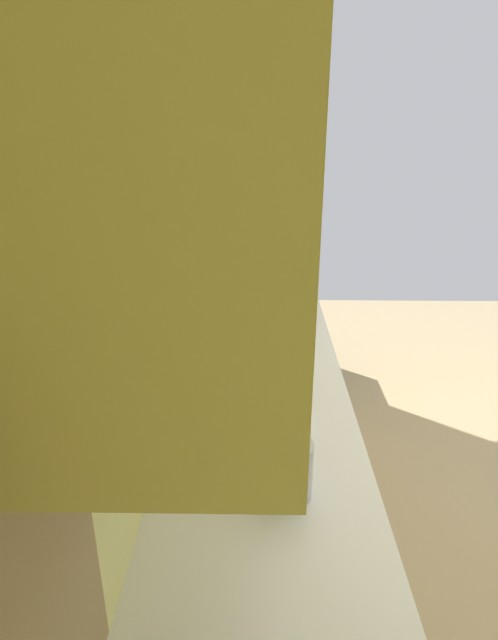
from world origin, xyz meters
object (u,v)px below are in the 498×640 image
at_px(oven_range, 258,314).
at_px(bowl, 283,419).
at_px(microwave, 257,262).
at_px(kettle, 289,469).

distance_m(oven_range, bowl, 2.24).
distance_m(microwave, kettle, 1.80).
xyz_separation_m(oven_range, kettle, (-2.51, -0.08, 0.53)).
bearing_deg(oven_range, microwave, 179.52).
relative_size(microwave, bowl, 3.13).
distance_m(microwave, bowl, 1.48).
bearing_deg(kettle, oven_range, 1.93).
height_order(oven_range, kettle, kettle).
bearing_deg(microwave, kettle, -177.11).
bearing_deg(bowl, kettle, 180.00).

